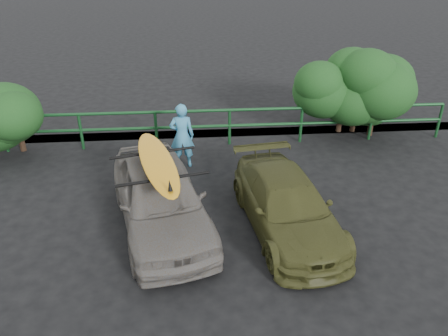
# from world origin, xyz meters

# --- Properties ---
(ground) EXTENTS (80.00, 80.00, 0.00)m
(ground) POSITION_xyz_m (0.00, 0.00, 0.00)
(ground) COLOR black
(guardrail) EXTENTS (14.00, 0.08, 1.04)m
(guardrail) POSITION_xyz_m (0.00, 5.00, 0.52)
(guardrail) COLOR #13431D
(guardrail) RESTS_ON ground
(shrub_left) EXTENTS (3.20, 2.40, 2.23)m
(shrub_left) POSITION_xyz_m (-4.80, 5.40, 1.11)
(shrub_left) COLOR #1C491B
(shrub_left) RESTS_ON ground
(shrub_right) EXTENTS (3.20, 2.40, 2.30)m
(shrub_right) POSITION_xyz_m (5.00, 5.50, 1.15)
(shrub_right) COLOR #1C491B
(shrub_right) RESTS_ON ground
(sedan) EXTENTS (2.45, 4.19, 1.34)m
(sedan) POSITION_xyz_m (-0.70, 1.17, 0.67)
(sedan) COLOR #67625C
(sedan) RESTS_ON ground
(olive_vehicle) EXTENTS (1.98, 3.85, 1.07)m
(olive_vehicle) POSITION_xyz_m (1.73, 0.91, 0.53)
(olive_vehicle) COLOR #41431D
(olive_vehicle) RESTS_ON ground
(man) EXTENTS (0.61, 0.41, 1.64)m
(man) POSITION_xyz_m (-0.28, 3.78, 0.82)
(man) COLOR teal
(man) RESTS_ON ground
(roof_rack) EXTENTS (1.89, 1.52, 0.06)m
(roof_rack) POSITION_xyz_m (-0.70, 1.17, 1.37)
(roof_rack) COLOR black
(roof_rack) RESTS_ON sedan
(surfboard) EXTENTS (1.22, 2.87, 0.08)m
(surfboard) POSITION_xyz_m (-0.70, 1.17, 1.44)
(surfboard) COLOR orange
(surfboard) RESTS_ON roof_rack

